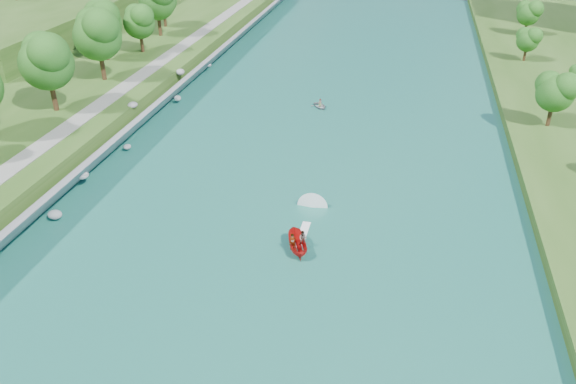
# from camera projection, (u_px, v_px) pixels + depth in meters

# --- Properties ---
(ground) EXTENTS (260.00, 260.00, 0.00)m
(ground) POSITION_uv_depth(u_px,v_px,m) (258.00, 270.00, 55.32)
(ground) COLOR #2D5119
(ground) RESTS_ON ground
(river_water) EXTENTS (55.00, 240.00, 0.10)m
(river_water) POSITION_uv_depth(u_px,v_px,m) (299.00, 176.00, 72.23)
(river_water) COLOR #196159
(river_water) RESTS_ON ground
(riprap_bank) EXTENTS (4.72, 236.00, 4.16)m
(riprap_bank) POSITION_uv_depth(u_px,v_px,m) (110.00, 147.00, 75.52)
(riprap_bank) COLOR slate
(riprap_bank) RESTS_ON ground
(riverside_path) EXTENTS (3.00, 200.00, 0.10)m
(riverside_path) POSITION_uv_depth(u_px,v_px,m) (66.00, 129.00, 76.54)
(riverside_path) COLOR gray
(riverside_path) RESTS_ON berm_west
(motorboat) EXTENTS (3.60, 19.21, 2.22)m
(motorboat) POSITION_uv_depth(u_px,v_px,m) (300.00, 238.00, 58.57)
(motorboat) COLOR #B6100E
(motorboat) RESTS_ON river_water
(raft) EXTENTS (3.79, 3.99, 1.49)m
(raft) POSITION_uv_depth(u_px,v_px,m) (320.00, 105.00, 92.61)
(raft) COLOR #919499
(raft) RESTS_ON river_water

